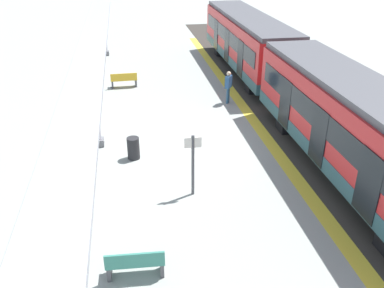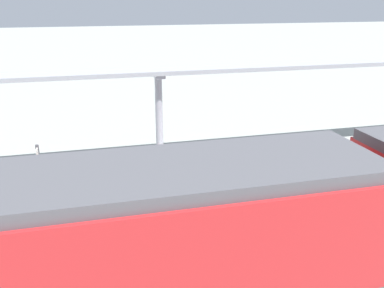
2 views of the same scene
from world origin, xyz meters
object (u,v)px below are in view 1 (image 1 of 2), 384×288
Objects in this scene: trash_bin at (133,148)px; platform_info_sign at (193,160)px; train_near_carriage at (247,42)px; canopy_pillar_nearest at (104,30)px; train_far_carriage at (354,130)px; bench_mid_platform at (124,80)px; bench_near_end at (135,263)px; passenger_waiting_near_edge at (228,84)px; canopy_pillar_second at (94,105)px.

platform_info_sign reaches higher than trash_bin.
train_near_carriage is 14.50× the size of trash_bin.
train_near_carriage is 10.46m from canopy_pillar_nearest.
platform_info_sign is (5.73, 0.30, -0.50)m from train_far_carriage.
platform_info_sign is (5.73, 13.66, -0.50)m from train_near_carriage.
bench_mid_platform is at bearing 99.09° from canopy_pillar_nearest.
train_far_carriage reaches higher than bench_mid_platform.
train_near_carriage is 18.93m from bench_near_end.
canopy_pillar_nearest is 1.62× the size of platform_info_sign.
passenger_waiting_near_edge is (-5.26, -11.65, 0.62)m from bench_near_end.
passenger_waiting_near_edge is (-6.48, 10.86, -0.74)m from canopy_pillar_nearest.
canopy_pillar_nearest reaches higher than platform_info_sign.
train_far_carriage is at bearing -177.05° from platform_info_sign.
bench_mid_platform is at bearing -88.58° from trash_bin.
passenger_waiting_near_edge is at bearing 65.45° from train_near_carriage.
canopy_pillar_second is 2.38m from trash_bin.
canopy_pillar_nearest is at bearing -86.91° from bench_near_end.
train_far_carriage is 8.45× the size of bench_mid_platform.
train_far_carriage is at bearing 124.86° from bench_mid_platform.
canopy_pillar_nearest reaches higher than bench_near_end.
train_near_carriage is 8.45× the size of bench_mid_platform.
train_far_carriage is 5.81× the size of platform_info_sign.
platform_info_sign is at bearing 67.24° from train_near_carriage.
train_near_carriage is 13.27m from trash_bin.
passenger_waiting_near_edge is (2.53, -7.81, -0.76)m from train_far_carriage.
platform_info_sign is at bearing 99.82° from canopy_pillar_nearest.
train_far_carriage is 13.75m from bench_mid_platform.
trash_bin is at bearing 91.42° from bench_mid_platform.
canopy_pillar_second is 7.53m from bench_mid_platform.
trash_bin is 3.54m from platform_info_sign.
train_near_carriage is 7.49× the size of passenger_waiting_near_edge.
canopy_pillar_nearest is at bearing -30.53° from train_near_carriage.
canopy_pillar_second reaches higher than train_far_carriage.
canopy_pillar_nearest is 1.00× the size of canopy_pillar_second.
train_near_carriage is at bearing -114.39° from bench_near_end.
trash_bin reaches higher than bench_near_end.
canopy_pillar_nearest is at bearing -80.18° from platform_info_sign.
train_near_carriage reaches higher than trash_bin.
train_far_carriage is at bearing -153.80° from bench_near_end.
bench_mid_platform is (0.02, -15.06, 0.00)m from bench_near_end.
train_far_carriage is 8.25m from passenger_waiting_near_edge.
passenger_waiting_near_edge is at bearing 147.14° from bench_mid_platform.
passenger_waiting_near_edge is (-6.48, -3.89, -0.74)m from canopy_pillar_second.
canopy_pillar_second reaches higher than passenger_waiting_near_edge.
canopy_pillar_nearest and canopy_pillar_second have the same top height.
bench_near_end is at bearing 93.09° from canopy_pillar_nearest.
trash_bin is (-0.19, -6.41, -0.00)m from bench_near_end.
train_far_carriage reaches higher than passenger_waiting_near_edge.
canopy_pillar_nearest is at bearing -80.91° from bench_mid_platform.
bench_near_end is at bearing 90.09° from bench_mid_platform.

